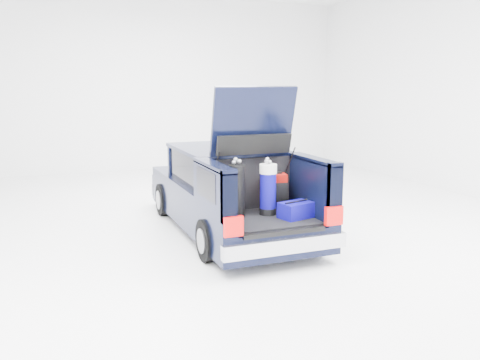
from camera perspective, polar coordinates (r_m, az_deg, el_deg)
name	(u,v)px	position (r m, az deg, el deg)	size (l,w,h in m)	color
ground	(230,230)	(8.86, -1.18, -5.68)	(14.00, 14.00, 0.00)	white
car	(227,191)	(8.79, -1.44, -1.28)	(1.87, 4.65, 2.47)	black
red_suitcase	(275,192)	(7.80, 3.90, -1.33)	(0.39, 0.29, 0.58)	#760803
black_golf_bag	(237,190)	(7.34, -0.37, -1.18)	(0.27, 0.30, 0.85)	black
blue_golf_bag	(268,189)	(7.47, 3.17, -0.99)	(0.32, 0.32, 0.85)	black
blue_duffel	(296,210)	(7.37, 6.33, -3.36)	(0.54, 0.42, 0.25)	#0A0571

